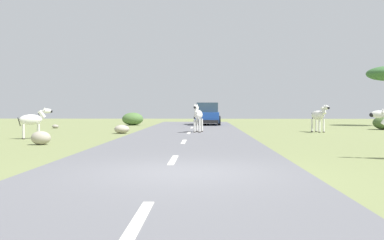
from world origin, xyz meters
name	(u,v)px	position (x,y,z in m)	size (l,w,h in m)	color
ground_plane	(184,174)	(0.00, 0.00, 0.00)	(90.00, 90.00, 0.00)	olive
road	(167,173)	(-0.37, 0.00, 0.03)	(6.00, 64.00, 0.05)	slate
lane_markings	(162,179)	(-0.37, -1.00, 0.05)	(0.16, 56.00, 0.01)	silver
zebra_0	(198,115)	(0.11, 14.60, 0.99)	(0.62, 1.66, 1.57)	silver
zebra_2	(33,120)	(-7.26, 10.09, 0.85)	(1.40, 0.90, 1.42)	silver
zebra_3	(319,116)	(6.97, 15.62, 0.95)	(0.83, 1.62, 1.60)	silver
car_0	(208,115)	(0.73, 25.13, 0.85)	(2.10, 4.38, 1.74)	#1E479E
bush_2	(133,119)	(-5.21, 25.02, 0.50)	(1.67, 1.50, 1.00)	#4C7038
rock_0	(41,138)	(-5.74, 7.02, 0.26)	(0.74, 0.58, 0.52)	#A89E8C
rock_2	(122,129)	(-4.02, 14.16, 0.24)	(0.81, 0.83, 0.47)	#A89E8C
rock_3	(55,126)	(-9.62, 19.87, 0.13)	(0.43, 0.41, 0.26)	gray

